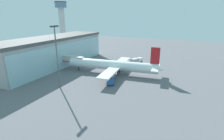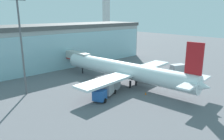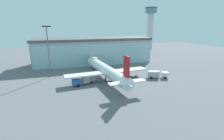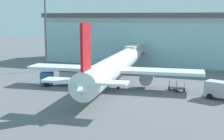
# 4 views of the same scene
# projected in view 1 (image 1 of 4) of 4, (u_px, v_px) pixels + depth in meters

# --- Properties ---
(ground) EXTENTS (240.00, 240.00, 0.00)m
(ground) POSITION_uv_depth(u_px,v_px,m) (130.00, 75.00, 67.63)
(ground) COLOR slate
(terminal_building) EXTENTS (60.22, 16.58, 13.03)m
(terminal_building) POSITION_uv_depth(u_px,v_px,m) (54.00, 51.00, 80.51)
(terminal_building) COLOR #A3A3A3
(terminal_building) RESTS_ON ground
(jet_bridge) EXTENTS (2.37, 14.14, 5.71)m
(jet_bridge) POSITION_uv_depth(u_px,v_px,m) (69.00, 59.00, 74.99)
(jet_bridge) COLOR beige
(jet_bridge) RESTS_ON ground
(control_tower) EXTENTS (9.32, 9.32, 32.79)m
(control_tower) POSITION_uv_depth(u_px,v_px,m) (62.00, 18.00, 139.05)
(control_tower) COLOR silver
(control_tower) RESTS_ON ground
(apron_light_mast) EXTENTS (3.20, 0.40, 19.36)m
(apron_light_mast) POSITION_uv_depth(u_px,v_px,m) (57.00, 52.00, 52.65)
(apron_light_mast) COLOR #59595E
(apron_light_mast) RESTS_ON ground
(airplane) EXTENTS (30.74, 39.24, 11.41)m
(airplane) POSITION_uv_depth(u_px,v_px,m) (113.00, 65.00, 68.32)
(airplane) COLOR white
(airplane) RESTS_ON ground
(catering_truck) EXTENTS (7.54, 5.10, 2.65)m
(catering_truck) POSITION_uv_depth(u_px,v_px,m) (110.00, 78.00, 60.22)
(catering_truck) COLOR #2659A5
(catering_truck) RESTS_ON ground
(fuel_truck) EXTENTS (7.61, 4.53, 2.65)m
(fuel_truck) POSITION_uv_depth(u_px,v_px,m) (136.00, 61.00, 83.96)
(fuel_truck) COLOR silver
(fuel_truck) RESTS_ON ground
(baggage_cart) EXTENTS (3.06, 3.15, 1.50)m
(baggage_cart) POSITION_uv_depth(u_px,v_px,m) (123.00, 66.00, 78.75)
(baggage_cart) COLOR slate
(baggage_cart) RESTS_ON ground
(safety_cone_nose) EXTENTS (0.36, 0.36, 0.55)m
(safety_cone_nose) POSITION_uv_depth(u_px,v_px,m) (130.00, 77.00, 64.81)
(safety_cone_nose) COLOR orange
(safety_cone_nose) RESTS_ON ground
(safety_cone_wingtip) EXTENTS (0.36, 0.36, 0.55)m
(safety_cone_wingtip) POSITION_uv_depth(u_px,v_px,m) (132.00, 65.00, 81.44)
(safety_cone_wingtip) COLOR orange
(safety_cone_wingtip) RESTS_ON ground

